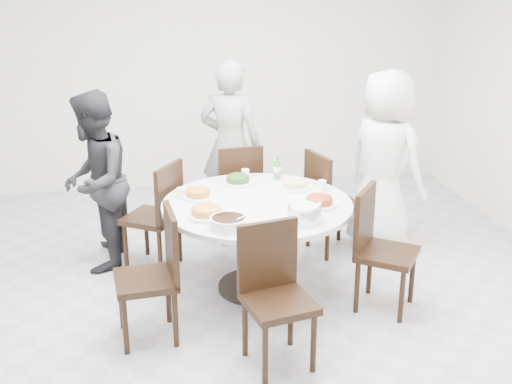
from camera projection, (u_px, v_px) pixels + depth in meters
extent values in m
cube|color=#A7A6AB|center=(221.00, 307.00, 4.98)|extent=(6.00, 6.00, 0.01)
cube|color=white|center=(189.00, 68.00, 7.30)|extent=(6.00, 0.01, 2.80)
cylinder|color=silver|center=(257.00, 246.00, 5.15)|extent=(1.50, 1.50, 0.75)
cube|color=black|center=(335.00, 202.00, 5.83)|extent=(0.52, 0.52, 0.95)
cube|color=black|center=(236.00, 190.00, 6.13)|extent=(0.47, 0.47, 0.95)
cube|color=black|center=(151.00, 215.00, 5.52)|extent=(0.58, 0.58, 0.95)
cube|color=black|center=(146.00, 277.00, 4.43)|extent=(0.46, 0.46, 0.95)
cube|color=black|center=(279.00, 300.00, 4.12)|extent=(0.51, 0.51, 0.95)
cube|color=black|center=(387.00, 251.00, 4.83)|extent=(0.59, 0.59, 0.95)
imported|color=silver|center=(385.00, 162.00, 5.79)|extent=(0.88, 0.97, 1.66)
imported|color=black|center=(230.00, 145.00, 6.28)|extent=(0.72, 0.62, 1.68)
imported|color=black|center=(95.00, 182.00, 5.43)|extent=(0.69, 0.83, 1.55)
cylinder|color=white|center=(238.00, 181.00, 5.44)|extent=(0.25, 0.25, 0.07)
cylinder|color=white|center=(294.00, 185.00, 5.33)|extent=(0.26, 0.26, 0.07)
cylinder|color=white|center=(198.00, 195.00, 5.10)|extent=(0.24, 0.24, 0.07)
cylinder|color=white|center=(319.00, 202.00, 4.94)|extent=(0.27, 0.27, 0.07)
cylinder|color=white|center=(206.00, 212.00, 4.73)|extent=(0.29, 0.29, 0.07)
cylinder|color=silver|center=(304.00, 214.00, 4.64)|extent=(0.25, 0.25, 0.11)
cylinder|color=white|center=(228.00, 223.00, 4.52)|extent=(0.27, 0.27, 0.08)
cylinder|color=#3C7C31|center=(277.00, 167.00, 5.55)|extent=(0.06, 0.06, 0.21)
cylinder|color=white|center=(246.00, 174.00, 5.59)|extent=(0.07, 0.07, 0.08)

